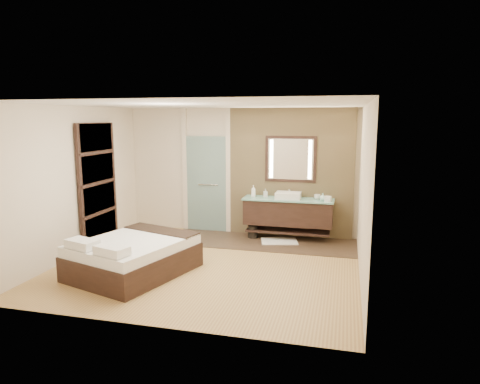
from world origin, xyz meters
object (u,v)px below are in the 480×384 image
(mirror_unit, at_px, (291,159))
(waste_bin, at_px, (253,232))
(vanity, at_px, (288,212))
(bed, at_px, (133,256))

(mirror_unit, xyz_separation_m, waste_bin, (-0.72, -0.31, -1.51))
(vanity, height_order, mirror_unit, mirror_unit)
(bed, bearing_deg, mirror_unit, 69.76)
(vanity, xyz_separation_m, mirror_unit, (0.00, 0.24, 1.07))
(mirror_unit, bearing_deg, vanity, -90.00)
(bed, bearing_deg, vanity, 67.29)
(vanity, height_order, waste_bin, vanity)
(vanity, relative_size, bed, 0.86)
(vanity, distance_m, mirror_unit, 1.10)
(mirror_unit, relative_size, waste_bin, 3.92)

